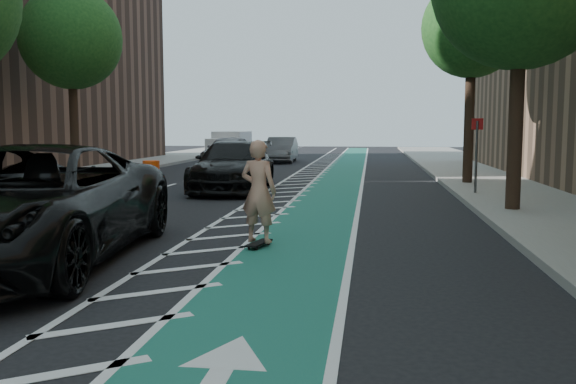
% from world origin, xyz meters
% --- Properties ---
extents(ground, '(120.00, 120.00, 0.00)m').
position_xyz_m(ground, '(0.00, 0.00, 0.00)').
color(ground, black).
rests_on(ground, ground).
extents(bike_lane, '(2.00, 90.00, 0.01)m').
position_xyz_m(bike_lane, '(3.00, 10.00, 0.01)').
color(bike_lane, '#1C6359').
rests_on(bike_lane, ground).
extents(buffer_strip, '(1.40, 90.00, 0.01)m').
position_xyz_m(buffer_strip, '(1.50, 10.00, 0.01)').
color(buffer_strip, silver).
rests_on(buffer_strip, ground).
extents(sidewalk_right, '(5.00, 90.00, 0.15)m').
position_xyz_m(sidewalk_right, '(9.50, 10.00, 0.07)').
color(sidewalk_right, gray).
rests_on(sidewalk_right, ground).
extents(curb_right, '(0.12, 90.00, 0.16)m').
position_xyz_m(curb_right, '(7.05, 10.00, 0.08)').
color(curb_right, gray).
rests_on(curb_right, ground).
extents(curb_left, '(0.12, 90.00, 0.16)m').
position_xyz_m(curb_left, '(-7.05, 10.00, 0.08)').
color(curb_left, gray).
rests_on(curb_left, ground).
extents(tree_r_d, '(4.20, 4.20, 7.90)m').
position_xyz_m(tree_r_d, '(7.90, 16.00, 5.77)').
color(tree_r_d, '#382619').
rests_on(tree_r_d, ground).
extents(tree_l_d, '(4.20, 4.20, 7.90)m').
position_xyz_m(tree_l_d, '(-7.90, 16.00, 5.77)').
color(tree_l_d, '#382619').
rests_on(tree_l_d, ground).
extents(sign_post, '(0.35, 0.08, 2.47)m').
position_xyz_m(sign_post, '(7.60, 12.00, 1.35)').
color(sign_post, '#4C4C4C').
rests_on(sign_post, ground).
extents(skateboard, '(0.41, 0.80, 0.10)m').
position_xyz_m(skateboard, '(2.30, 3.19, 0.08)').
color(skateboard, black).
rests_on(skateboard, ground).
extents(skateboarder, '(0.78, 0.61, 1.89)m').
position_xyz_m(skateboarder, '(2.30, 3.19, 1.05)').
color(skateboarder, tan).
rests_on(skateboarder, skateboard).
extents(suv_near, '(3.88, 7.25, 1.94)m').
position_xyz_m(suv_near, '(-1.19, 1.41, 0.97)').
color(suv_near, black).
rests_on(suv_near, ground).
extents(suv_far, '(2.73, 6.05, 1.72)m').
position_xyz_m(suv_far, '(-0.40, 12.97, 0.86)').
color(suv_far, black).
rests_on(suv_far, ground).
extents(car_silver, '(2.38, 5.19, 1.72)m').
position_xyz_m(car_silver, '(-3.61, 25.73, 0.86)').
color(car_silver, gray).
rests_on(car_silver, ground).
extents(car_grey, '(1.80, 4.79, 1.56)m').
position_xyz_m(car_grey, '(-1.19, 29.70, 0.78)').
color(car_grey, '#5B5C60').
rests_on(car_grey, ground).
extents(box_truck, '(2.38, 4.63, 1.86)m').
position_xyz_m(box_truck, '(-5.51, 34.11, 0.86)').
color(box_truck, white).
rests_on(box_truck, ground).
extents(barrel_a, '(0.69, 0.69, 0.94)m').
position_xyz_m(barrel_a, '(-3.58, 8.70, 0.45)').
color(barrel_a, '#F4480C').
rests_on(barrel_a, ground).
extents(barrel_b, '(0.75, 0.75, 1.02)m').
position_xyz_m(barrel_b, '(-3.36, 12.91, 0.48)').
color(barrel_b, '#FF4C0D').
rests_on(barrel_b, ground).
extents(barrel_c, '(0.72, 0.72, 0.98)m').
position_xyz_m(barrel_c, '(-2.75, 18.84, 0.46)').
color(barrel_c, '#FF4D0D').
rests_on(barrel_c, ground).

